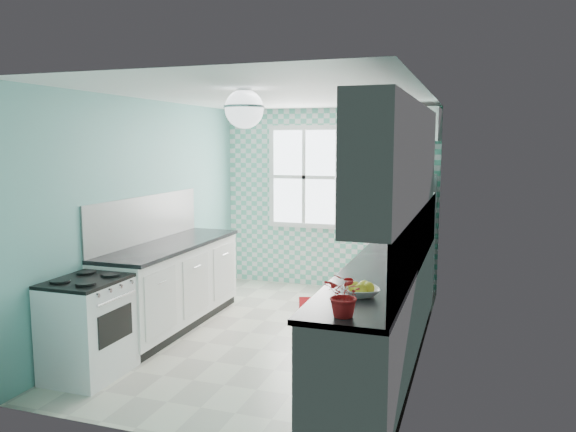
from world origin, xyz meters
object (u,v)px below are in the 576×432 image
(fridge, at_px, (405,239))
(stove, at_px, (88,326))
(sink, at_px, (402,244))
(potted_plant, at_px, (346,295))
(fruit_bowl, at_px, (361,292))
(microwave, at_px, (407,164))
(ceiling_light, at_px, (244,109))

(fridge, relative_size, stove, 1.92)
(sink, relative_size, potted_plant, 1.84)
(stove, relative_size, sink, 1.60)
(fruit_bowl, distance_m, microwave, 3.39)
(fridge, bearing_deg, stove, -126.67)
(fridge, distance_m, potted_plant, 3.82)
(ceiling_light, relative_size, potted_plant, 1.21)
(stove, bearing_deg, fruit_bowl, -4.04)
(stove, bearing_deg, microwave, 51.63)
(sink, bearing_deg, fridge, 95.81)
(stove, height_order, microwave, microwave)
(potted_plant, xyz_separation_m, microwave, (-0.09, 3.81, 0.68))
(potted_plant, bearing_deg, microwave, 91.35)
(fridge, relative_size, fruit_bowl, 6.32)
(fridge, height_order, microwave, microwave)
(fridge, bearing_deg, sink, -86.21)
(stove, xyz_separation_m, sink, (2.40, 2.19, 0.49))
(fridge, height_order, sink, fridge)
(ceiling_light, distance_m, stove, 2.33)
(stove, distance_m, fruit_bowl, 2.46)
(fridge, xyz_separation_m, potted_plant, (0.09, -3.81, 0.27))
(sink, relative_size, microwave, 1.06)
(stove, distance_m, potted_plant, 2.54)
(ceiling_light, distance_m, microwave, 2.85)
(fridge, bearing_deg, ceiling_light, -114.66)
(ceiling_light, bearing_deg, sink, 51.39)
(sink, bearing_deg, potted_plant, -89.37)
(stove, relative_size, fruit_bowl, 3.29)
(stove, bearing_deg, sink, 39.34)
(potted_plant, bearing_deg, fruit_bowl, 90.00)
(microwave, bearing_deg, stove, 51.74)
(sink, xyz_separation_m, potted_plant, (-0.00, -2.75, 0.15))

